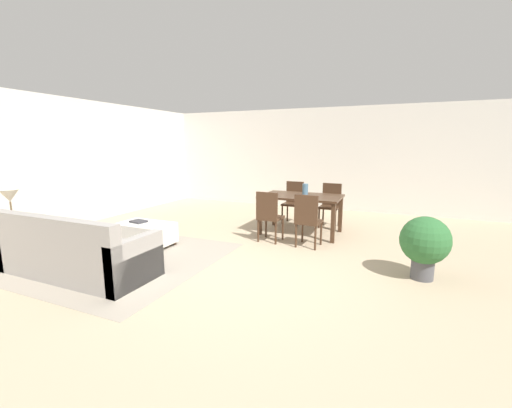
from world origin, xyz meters
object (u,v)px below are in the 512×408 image
object	(u,v)px
ottoman_table	(146,233)
potted_plant	(425,243)
dining_chair_far_right	(331,202)
dining_chair_far_left	(293,200)
vase_centerpiece	(305,190)
dining_chair_near_left	(269,214)
couch	(75,254)
side_table	(14,231)
dining_chair_near_right	(308,218)
dining_table	(301,200)
table_lamp	(10,197)
book_on_ottoman	(138,221)

from	to	relation	value
ottoman_table	potted_plant	size ratio (longest dim) A/B	1.14
dining_chair_far_right	potted_plant	world-z (taller)	dining_chair_far_right
dining_chair_far_left	vase_centerpiece	world-z (taller)	vase_centerpiece
dining_chair_near_left	dining_chair_far_left	world-z (taller)	same
couch	side_table	size ratio (longest dim) A/B	3.92
ottoman_table	dining_chair_near_right	size ratio (longest dim) A/B	1.03
dining_table	dining_chair_near_right	distance (m)	0.93
dining_chair_far_left	ottoman_table	bearing A→B (deg)	-124.13
vase_centerpiece	dining_chair_near_left	bearing A→B (deg)	-116.55
table_lamp	side_table	bearing A→B (deg)	14.04
couch	dining_chair_far_left	distance (m)	4.45
side_table	dining_chair_near_right	size ratio (longest dim) A/B	0.60
dining_chair_far_left	dining_chair_far_right	distance (m)	0.83
side_table	book_on_ottoman	size ratio (longest dim) A/B	2.12
vase_centerpiece	ottoman_table	bearing A→B (deg)	-140.00
ottoman_table	dining_chair_near_left	distance (m)	2.17
dining_chair_far_right	dining_table	bearing A→B (deg)	-118.11
dining_table	potted_plant	world-z (taller)	potted_plant
potted_plant	table_lamp	bearing A→B (deg)	-163.82
dining_chair_far_left	vase_centerpiece	size ratio (longest dim) A/B	4.12
ottoman_table	vase_centerpiece	distance (m)	3.06
dining_chair_near_left	book_on_ottoman	world-z (taller)	dining_chair_near_left
table_lamp	vase_centerpiece	world-z (taller)	table_lamp
side_table	potted_plant	bearing A→B (deg)	16.18
dining_table	potted_plant	xyz separation A→B (m)	(2.08, -1.54, -0.17)
dining_chair_far_right	vase_centerpiece	world-z (taller)	vase_centerpiece
table_lamp	potted_plant	world-z (taller)	table_lamp
ottoman_table	dining_chair_far_left	world-z (taller)	dining_chair_far_left
ottoman_table	potted_plant	distance (m)	4.33
couch	table_lamp	distance (m)	1.54
dining_table	book_on_ottoman	distance (m)	3.04
dining_table	vase_centerpiece	size ratio (longest dim) A/B	6.85
table_lamp	dining_chair_near_right	xyz separation A→B (m)	(3.93, 2.33, -0.44)
side_table	dining_table	distance (m)	4.80
ottoman_table	dining_chair_far_left	bearing A→B (deg)	55.87
couch	dining_chair_far_right	xyz separation A→B (m)	(2.62, 4.04, 0.23)
table_lamp	dining_chair_far_right	size ratio (longest dim) A/B	0.57
potted_plant	dining_chair_near_left	bearing A→B (deg)	163.23
dining_chair_near_right	potted_plant	xyz separation A→B (m)	(1.72, -0.69, -0.03)
dining_chair_near_left	potted_plant	world-z (taller)	dining_chair_near_left
dining_chair_far_right	ottoman_table	bearing A→B (deg)	-134.81
table_lamp	vase_centerpiece	bearing A→B (deg)	41.55
side_table	potted_plant	world-z (taller)	potted_plant
couch	book_on_ottoman	distance (m)	1.39
dining_chair_near_left	ottoman_table	bearing A→B (deg)	-150.15
ottoman_table	side_table	bearing A→B (deg)	-135.97
side_table	table_lamp	distance (m)	0.53
dining_table	ottoman_table	bearing A→B (deg)	-139.92
dining_chair_near_left	dining_chair_far_right	xyz separation A→B (m)	(0.79, 1.60, 0.00)
side_table	table_lamp	size ratio (longest dim) A/B	1.05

